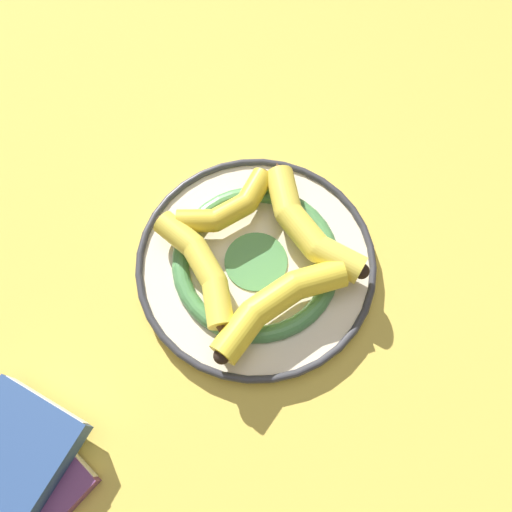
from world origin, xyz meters
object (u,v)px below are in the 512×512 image
Objects in this scene: banana_b at (280,302)px; banana_d at (226,209)px; banana_a at (306,225)px; banana_c at (201,269)px; decorative_bowl at (256,262)px.

banana_b is 1.32× the size of banana_d.
banana_a is 0.15m from banana_c.
banana_b is at bearing -143.69° from banana_c.
banana_c reaches higher than banana_d.
decorative_bowl is 0.08m from banana_b.
banana_a is 0.97× the size of banana_b.
banana_a is at bearing -143.77° from banana_b.
banana_a reaches higher than decorative_bowl.
banana_b is 0.11m from banana_c.
banana_d is at bearing -87.76° from decorative_bowl.
banana_a is at bearing -45.55° from banana_d.
decorative_bowl is 0.08m from banana_c.
banana_d reaches higher than decorative_bowl.
decorative_bowl is at bearing -94.57° from banana_a.
banana_d is at bearing -97.02° from banana_b.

